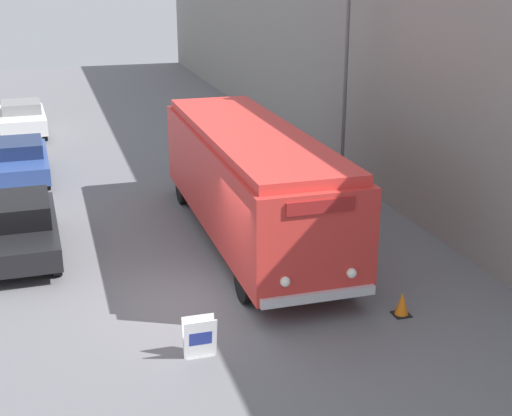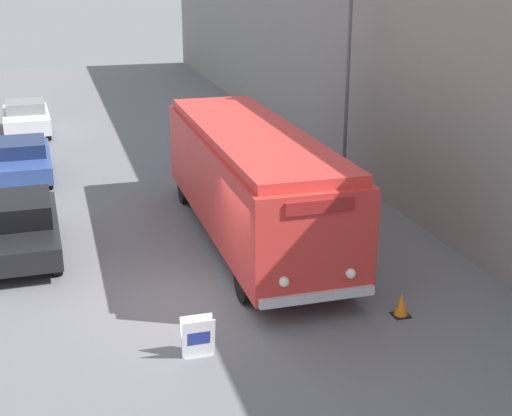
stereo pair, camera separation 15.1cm
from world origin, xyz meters
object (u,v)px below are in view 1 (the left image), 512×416
object	(u,v)px
sign_board	(200,338)
streetlamp	(346,62)
parked_car_mid	(19,160)
vintage_bus	(251,178)
parked_car_near	(19,227)
traffic_cone	(402,304)
parked_car_far	(22,118)

from	to	relation	value
sign_board	streetlamp	bearing A→B (deg)	52.23
streetlamp	parked_car_mid	world-z (taller)	streetlamp
vintage_bus	streetlamp	xyz separation A→B (m)	(3.89, 2.83, 2.56)
vintage_bus	parked_car_near	xyz separation A→B (m)	(-6.05, 0.70, -1.00)
sign_board	traffic_cone	bearing A→B (deg)	5.28
vintage_bus	sign_board	distance (m)	6.41
vintage_bus	traffic_cone	distance (m)	5.76
parked_car_far	traffic_cone	distance (m)	21.74
parked_car_mid	sign_board	bearing A→B (deg)	-76.80
vintage_bus	parked_car_far	world-z (taller)	vintage_bus
parked_car_near	parked_car_mid	size ratio (longest dim) A/B	1.04
streetlamp	parked_car_near	world-z (taller)	streetlamp
streetlamp	parked_car_far	distance (m)	16.14
sign_board	parked_car_far	world-z (taller)	parked_car_far
parked_car_mid	traffic_cone	world-z (taller)	parked_car_mid
parked_car_far	vintage_bus	bearing A→B (deg)	-70.04
parked_car_near	streetlamp	bearing A→B (deg)	10.92
traffic_cone	sign_board	bearing A→B (deg)	-174.72
parked_car_mid	parked_car_far	distance (m)	7.12
parked_car_near	parked_car_mid	xyz separation A→B (m)	(-0.10, 7.17, -0.06)
parked_car_mid	parked_car_near	bearing A→B (deg)	-90.37
sign_board	parked_car_mid	size ratio (longest dim) A/B	0.18
parked_car_near	traffic_cone	size ratio (longest dim) A/B	8.76
parked_car_far	traffic_cone	xyz separation A→B (m)	(7.97, -20.23, -0.49)
parked_car_far	traffic_cone	size ratio (longest dim) A/B	8.14
sign_board	parked_car_mid	bearing A→B (deg)	104.38
sign_board	streetlamp	size ratio (longest dim) A/B	0.12
vintage_bus	parked_car_near	size ratio (longest dim) A/B	2.18
streetlamp	traffic_cone	world-z (taller)	streetlamp
parked_car_near	vintage_bus	bearing A→B (deg)	-7.76
streetlamp	parked_car_mid	bearing A→B (deg)	153.34
parked_car_mid	traffic_cone	distance (m)	15.37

